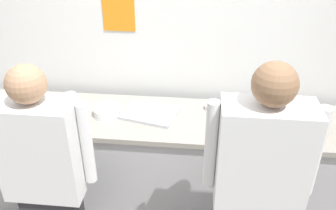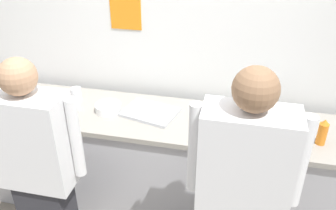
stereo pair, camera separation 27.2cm
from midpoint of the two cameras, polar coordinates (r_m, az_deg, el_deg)
wall_back at (r=2.90m, az=-3.14°, el=12.79°), size 4.83×0.11×2.99m
prep_counter at (r=3.00m, az=-3.91°, el=-9.35°), size 3.08×0.65×0.91m
chef_near_left at (r=2.38m, az=-21.82°, el=-11.31°), size 0.60×0.24×1.63m
chef_center at (r=2.12m, az=10.30°, el=-13.77°), size 0.62×0.24×1.71m
plate_stack_front at (r=2.81m, az=-12.47°, el=-1.06°), size 0.20×0.20×0.06m
mixing_bowl_steel at (r=2.72m, az=14.86°, el=-1.73°), size 0.35×0.35×0.13m
sheet_tray at (r=2.77m, az=-5.72°, el=-1.39°), size 0.46×0.38×0.02m
squeeze_bottle_primary at (r=3.08m, az=-25.37°, el=0.92°), size 0.05×0.05×0.20m
squeeze_bottle_secondary at (r=2.66m, az=20.57°, el=-2.70°), size 0.06×0.06×0.19m
ramekin_yellow_sauce at (r=3.31m, az=-25.89°, el=1.18°), size 0.10×0.10×0.04m
ramekin_red_sauce at (r=2.89m, az=-17.64°, el=-1.02°), size 0.09×0.09×0.05m
ramekin_green_sauce at (r=2.83m, az=4.05°, el=-0.37°), size 0.09×0.09×0.04m
ramekin_orange_sauce at (r=2.97m, az=-21.50°, el=-0.99°), size 0.09×0.09×0.04m
deli_cup at (r=3.01m, az=-17.72°, el=0.83°), size 0.09×0.09×0.10m
chefs_knife at (r=2.68m, az=7.06°, el=-2.76°), size 0.27×0.03×0.02m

